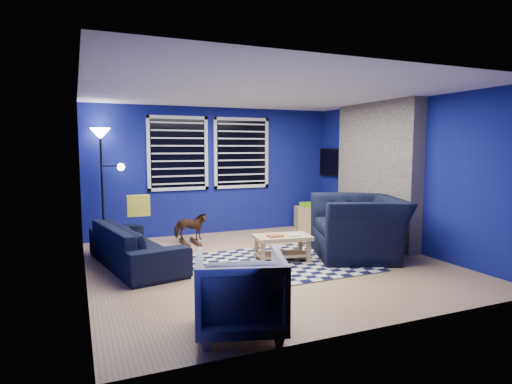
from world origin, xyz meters
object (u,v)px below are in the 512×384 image
at_px(cabinet, 309,217).
at_px(coffee_table, 282,243).
at_px(rocking_horse, 190,227).
at_px(tv, 334,162).
at_px(floor_lamp, 102,150).
at_px(armchair_big, 358,227).
at_px(sofa, 136,245).
at_px(armchair_bent, 240,293).

bearing_deg(cabinet, coffee_table, -114.73).
height_order(coffee_table, cabinet, cabinet).
distance_m(rocking_horse, coffee_table, 1.94).
bearing_deg(cabinet, tv, 2.19).
distance_m(tv, floor_lamp, 4.59).
relative_size(rocking_horse, cabinet, 0.92).
relative_size(armchair_big, coffee_table, 1.62).
bearing_deg(sofa, armchair_big, -115.25).
height_order(armchair_bent, floor_lamp, floor_lamp).
height_order(cabinet, floor_lamp, floor_lamp).
distance_m(rocking_horse, floor_lamp, 2.03).
bearing_deg(floor_lamp, armchair_bent, -78.03).
bearing_deg(armchair_big, tv, 176.87).
xyz_separation_m(cabinet, floor_lamp, (-4.06, 0.14, 1.43)).
bearing_deg(cabinet, rocking_horse, -156.67).
xyz_separation_m(armchair_big, rocking_horse, (-2.22, 1.86, -0.15)).
bearing_deg(armchair_bent, armchair_big, -128.38).
height_order(tv, floor_lamp, floor_lamp).
bearing_deg(tv, coffee_table, -137.64).
distance_m(sofa, cabinet, 4.03).
relative_size(tv, sofa, 0.48).
bearing_deg(armchair_big, cabinet, -170.57).
distance_m(rocking_horse, cabinet, 2.71).
relative_size(coffee_table, floor_lamp, 0.44).
bearing_deg(rocking_horse, sofa, 155.43).
relative_size(sofa, cabinet, 3.26).
height_order(sofa, rocking_horse, sofa).
bearing_deg(rocking_horse, cabinet, -59.15).
bearing_deg(floor_lamp, armchair_big, -34.17).
distance_m(sofa, floor_lamp, 2.15).
relative_size(tv, coffee_table, 1.11).
relative_size(armchair_big, rocking_horse, 2.47).
height_order(armchair_bent, cabinet, armchair_bent).
bearing_deg(rocking_horse, tv, -62.53).
bearing_deg(armchair_big, rocking_horse, -109.45).
xyz_separation_m(sofa, floor_lamp, (-0.32, 1.62, 1.37)).
relative_size(sofa, armchair_big, 1.44).
bearing_deg(coffee_table, tv, 42.36).
bearing_deg(cabinet, sofa, -144.56).
relative_size(armchair_big, floor_lamp, 0.71).
bearing_deg(armchair_big, floor_lamp, -103.62).
bearing_deg(coffee_table, cabinet, 51.39).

